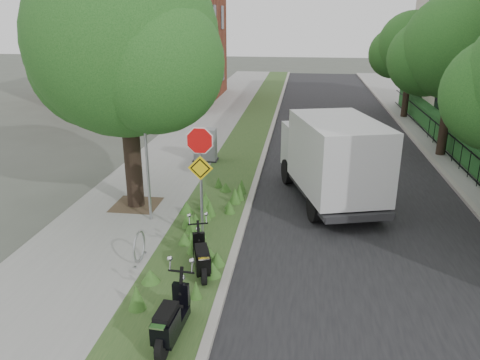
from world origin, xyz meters
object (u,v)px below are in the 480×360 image
object	(u,v)px
scooter_far	(170,325)
sign_assembly	(200,162)
utility_cabinet	(205,145)
scooter_near	(202,261)
box_truck	(332,156)

from	to	relation	value
scooter_far	sign_assembly	bearing A→B (deg)	93.76
sign_assembly	utility_cabinet	bearing A→B (deg)	100.98
utility_cabinet	scooter_near	bearing A→B (deg)	-78.93
scooter_near	box_truck	xyz separation A→B (m)	(3.11, 5.25, 1.07)
sign_assembly	scooter_near	xyz separation A→B (m)	(0.33, -1.64, -1.84)
scooter_near	utility_cabinet	distance (m)	9.02
utility_cabinet	sign_assembly	bearing A→B (deg)	-79.02
sign_assembly	box_truck	world-z (taller)	sign_assembly
sign_assembly	box_truck	size ratio (longest dim) A/B	0.57
sign_assembly	scooter_near	world-z (taller)	sign_assembly
scooter_near	utility_cabinet	size ratio (longest dim) A/B	1.17
scooter_far	utility_cabinet	xyz separation A→B (m)	(-1.67, 11.26, 0.23)
scooter_far	box_truck	size ratio (longest dim) A/B	0.31
box_truck	utility_cabinet	size ratio (longest dim) A/B	4.27
sign_assembly	scooter_far	xyz separation A→B (m)	(0.27, -4.04, -1.81)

